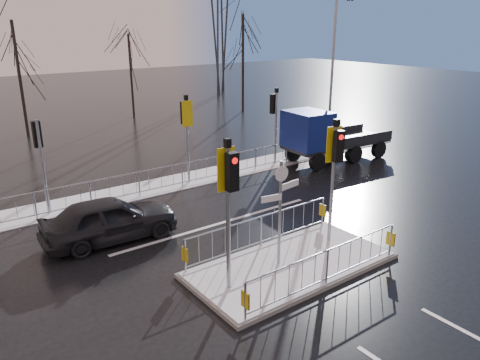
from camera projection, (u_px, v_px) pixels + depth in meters
ground at (291, 267)px, 13.56m from camera, size 120.00×120.00×0.00m
snow_verge at (155, 187)px, 20.11m from camera, size 30.00×2.00×0.04m
lane_markings at (299, 272)px, 13.31m from camera, size 8.00×11.38×0.01m
traffic_island at (291, 255)px, 13.44m from camera, size 6.00×3.04×4.15m
far_kerb_fixtures at (166, 166)px, 19.57m from camera, size 18.00×0.65×3.83m
car_far_lane at (110, 219)px, 15.05m from camera, size 4.41×1.98×1.47m
flatbed_truck at (320, 135)px, 23.17m from camera, size 5.96×2.50×2.70m
tree_far_a at (17, 57)px, 27.65m from camera, size 3.75×3.75×7.08m
tree_far_b at (130, 60)px, 33.88m from camera, size 3.25×3.25×6.14m
tree_far_c at (243, 44)px, 35.80m from camera, size 4.00×4.00×7.55m
street_lamp_right at (333, 69)px, 24.59m from camera, size 1.25×0.18×8.00m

